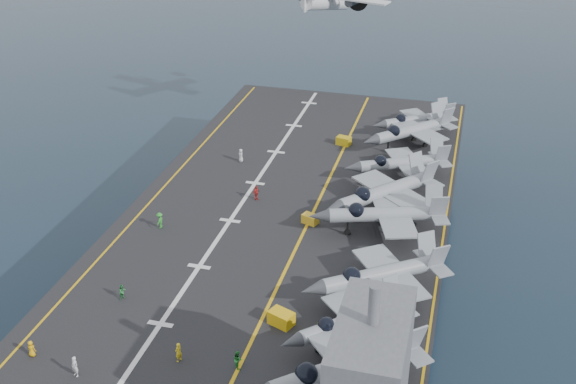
# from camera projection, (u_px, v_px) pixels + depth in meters

# --- Properties ---
(ground) EXTENTS (500.00, 500.00, 0.00)m
(ground) POSITION_uv_depth(u_px,v_px,m) (280.00, 301.00, 88.19)
(ground) COLOR #142135
(ground) RESTS_ON ground
(hull) EXTENTS (36.00, 90.00, 10.00)m
(hull) POSITION_uv_depth(u_px,v_px,m) (279.00, 266.00, 85.86)
(hull) COLOR #56595E
(hull) RESTS_ON ground
(flight_deck) EXTENTS (38.00, 92.00, 0.40)m
(flight_deck) POSITION_uv_depth(u_px,v_px,m) (279.00, 229.00, 83.43)
(flight_deck) COLOR black
(flight_deck) RESTS_ON hull
(foul_line) EXTENTS (0.35, 90.00, 0.02)m
(foul_line) POSITION_uv_depth(u_px,v_px,m) (304.00, 231.00, 82.64)
(foul_line) COLOR gold
(foul_line) RESTS_ON flight_deck
(landing_centerline) EXTENTS (0.50, 90.00, 0.02)m
(landing_centerline) POSITION_uv_depth(u_px,v_px,m) (230.00, 221.00, 84.69)
(landing_centerline) COLOR silver
(landing_centerline) RESTS_ON flight_deck
(deck_edge_port) EXTENTS (0.25, 90.00, 0.02)m
(deck_edge_port) POSITION_uv_depth(u_px,v_px,m) (144.00, 209.00, 87.19)
(deck_edge_port) COLOR gold
(deck_edge_port) RESTS_ON flight_deck
(deck_edge_stbd) EXTENTS (0.25, 90.00, 0.02)m
(deck_edge_stbd) POSITION_uv_depth(u_px,v_px,m) (441.00, 249.00, 79.11)
(deck_edge_stbd) COLOR gold
(deck_edge_stbd) RESTS_ON flight_deck
(island_superstructure) EXTENTS (5.00, 10.00, 15.00)m
(island_superstructure) POSITION_uv_depth(u_px,v_px,m) (369.00, 374.00, 50.78)
(island_superstructure) COLOR #56595E
(island_superstructure) RESTS_ON flight_deck
(fighter_jet_1) EXTENTS (19.06, 18.57, 5.56)m
(fighter_jet_1) POSITION_uv_depth(u_px,v_px,m) (345.00, 365.00, 58.57)
(fighter_jet_1) COLOR #969CA5
(fighter_jet_1) RESTS_ON flight_deck
(fighter_jet_2) EXTENTS (15.59, 15.45, 4.57)m
(fighter_jet_2) POSITION_uv_depth(u_px,v_px,m) (354.00, 319.00, 64.67)
(fighter_jet_2) COLOR gray
(fighter_jet_2) RESTS_ON flight_deck
(fighter_jet_3) EXTENTS (18.19, 17.05, 5.26)m
(fighter_jet_3) POSITION_uv_depth(u_px,v_px,m) (383.00, 273.00, 70.54)
(fighter_jet_3) COLOR gray
(fighter_jet_3) RESTS_ON flight_deck
(fighter_jet_4) EXTENTS (17.87, 14.59, 5.36)m
(fighter_jet_4) POSITION_uv_depth(u_px,v_px,m) (386.00, 213.00, 80.91)
(fighter_jet_4) COLOR gray
(fighter_jet_4) RESTS_ON flight_deck
(fighter_jet_5) EXTENTS (18.72, 19.16, 5.59)m
(fighter_jet_5) POSITION_uv_depth(u_px,v_px,m) (386.00, 190.00, 85.56)
(fighter_jet_5) COLOR #959BA3
(fighter_jet_5) RESTS_ON flight_deck
(fighter_jet_6) EXTENTS (16.56, 14.56, 4.81)m
(fighter_jet_6) POSITION_uv_depth(u_px,v_px,m) (403.00, 162.00, 93.37)
(fighter_jet_6) COLOR gray
(fighter_jet_6) RESTS_ON flight_deck
(fighter_jet_7) EXTENTS (17.59, 17.65, 5.19)m
(fighter_jet_7) POSITION_uv_depth(u_px,v_px,m) (412.00, 129.00, 102.42)
(fighter_jet_7) COLOR #939BA3
(fighter_jet_7) RESTS_ON flight_deck
(fighter_jet_8) EXTENTS (15.56, 14.49, 4.50)m
(fighter_jet_8) POSITION_uv_depth(u_px,v_px,m) (418.00, 119.00, 106.90)
(fighter_jet_8) COLOR gray
(fighter_jet_8) RESTS_ON flight_deck
(tow_cart_a) EXTENTS (2.67, 2.22, 1.37)m
(tow_cart_a) POSITION_uv_depth(u_px,v_px,m) (281.00, 318.00, 67.32)
(tow_cart_a) COLOR gold
(tow_cart_a) RESTS_ON flight_deck
(tow_cart_b) EXTENTS (2.11, 1.74, 1.09)m
(tow_cart_b) POSITION_uv_depth(u_px,v_px,m) (310.00, 219.00, 83.98)
(tow_cart_b) COLOR gold
(tow_cart_b) RESTS_ON flight_deck
(tow_cart_c) EXTENTS (2.24, 1.74, 1.19)m
(tow_cart_c) POSITION_uv_depth(u_px,v_px,m) (344.00, 141.00, 103.81)
(tow_cart_c) COLOR gold
(tow_cart_c) RESTS_ON flight_deck
(crew_0) EXTENTS (1.01, 0.72, 1.59)m
(crew_0) POSITION_uv_depth(u_px,v_px,m) (31.00, 349.00, 63.33)
(crew_0) COLOR #F1AD0D
(crew_0) RESTS_ON flight_deck
(crew_1) EXTENTS (1.39, 1.18, 1.96)m
(crew_1) POSITION_uv_depth(u_px,v_px,m) (75.00, 367.00, 61.00)
(crew_1) COLOR silver
(crew_1) RESTS_ON flight_deck
(crew_2) EXTENTS (0.97, 1.14, 1.61)m
(crew_2) POSITION_uv_depth(u_px,v_px,m) (123.00, 292.00, 70.83)
(crew_2) COLOR #288038
(crew_2) RESTS_ON flight_deck
(crew_3) EXTENTS (0.81, 1.18, 1.94)m
(crew_3) POSITION_uv_depth(u_px,v_px,m) (160.00, 220.00, 82.86)
(crew_3) COLOR green
(crew_3) RESTS_ON flight_deck
(crew_4) EXTENTS (1.20, 1.34, 1.86)m
(crew_4) POSITION_uv_depth(u_px,v_px,m) (256.00, 193.00, 88.93)
(crew_4) COLOR red
(crew_4) RESTS_ON flight_deck
(crew_5) EXTENTS (1.20, 1.33, 1.85)m
(crew_5) POSITION_uv_depth(u_px,v_px,m) (241.00, 155.00, 98.64)
(crew_5) COLOR silver
(crew_5) RESTS_ON flight_deck
(crew_6) EXTENTS (1.14, 1.36, 1.94)m
(crew_6) POSITION_uv_depth(u_px,v_px,m) (178.00, 352.00, 62.65)
(crew_6) COLOR yellow
(crew_6) RESTS_ON flight_deck
(crew_7) EXTENTS (1.23, 1.25, 1.75)m
(crew_7) POSITION_uv_depth(u_px,v_px,m) (238.00, 359.00, 61.98)
(crew_7) COLOR #268C33
(crew_7) RESTS_ON flight_deck
(transport_plane) EXTENTS (26.07, 21.07, 5.37)m
(transport_plane) POSITION_uv_depth(u_px,v_px,m) (326.00, 3.00, 123.90)
(transport_plane) COLOR white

